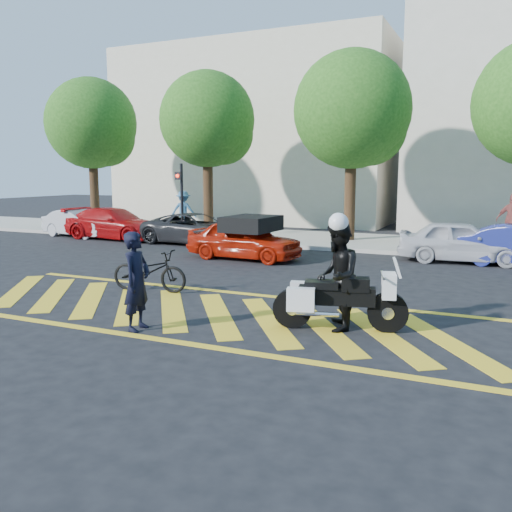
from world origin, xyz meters
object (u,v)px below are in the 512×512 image
at_px(bicycle, 149,271).
at_px(parked_far_left, 79,223).
at_px(police_motorcycle, 338,298).
at_px(parked_left, 114,224).
at_px(officer_bike, 137,281).
at_px(officer_moto, 337,277).
at_px(parked_mid_left, 196,229).
at_px(red_convertible, 244,239).
at_px(parked_mid_right, 462,242).

relative_size(bicycle, parked_far_left, 0.53).
relative_size(police_motorcycle, parked_left, 0.52).
xyz_separation_m(officer_bike, officer_moto, (3.28, 1.51, 0.08)).
height_order(officer_bike, parked_mid_left, officer_bike).
bearing_deg(red_convertible, parked_far_left, 77.73).
xyz_separation_m(red_convertible, parked_mid_left, (-3.41, 2.63, -0.04)).
bearing_deg(red_convertible, parked_mid_left, 55.71).
bearing_deg(red_convertible, parked_left, 73.96).
distance_m(parked_far_left, parked_left, 1.94).
bearing_deg(parked_far_left, parked_mid_left, -82.27).
distance_m(red_convertible, parked_left, 7.93).
distance_m(officer_bike, bicycle, 3.27).
bearing_deg(police_motorcycle, officer_bike, -169.90).
distance_m(police_motorcycle, parked_far_left, 17.19).
height_order(officer_bike, parked_mid_right, officer_bike).
height_order(police_motorcycle, red_convertible, red_convertible).
xyz_separation_m(police_motorcycle, parked_mid_left, (-8.49, 9.26, 0.03)).
distance_m(red_convertible, parked_far_left, 9.77).
bearing_deg(police_motorcycle, bicycle, 151.51).
xyz_separation_m(bicycle, parked_mid_right, (6.52, 7.65, 0.16)).
xyz_separation_m(bicycle, parked_far_left, (-9.47, 8.00, 0.10)).
relative_size(officer_bike, police_motorcycle, 0.75).
distance_m(officer_moto, parked_far_left, 17.18).
xyz_separation_m(bicycle, red_convertible, (-0.06, 5.37, 0.15)).
bearing_deg(officer_bike, parked_mid_left, 20.08).
xyz_separation_m(officer_bike, bicycle, (-1.71, 2.76, -0.40)).
bearing_deg(bicycle, parked_mid_left, 16.25).
bearing_deg(parked_mid_left, red_convertible, -124.51).
distance_m(bicycle, parked_left, 10.99).
bearing_deg(bicycle, police_motorcycle, -111.32).
bearing_deg(parked_left, parked_mid_right, -89.63).
bearing_deg(parked_mid_left, police_motorcycle, -134.36).
height_order(officer_moto, parked_mid_left, officer_moto).
relative_size(officer_moto, parked_mid_right, 0.50).
height_order(red_convertible, parked_left, parked_left).
relative_size(officer_bike, parked_left, 0.39).
xyz_separation_m(red_convertible, parked_far_left, (-9.41, 2.63, -0.05)).
relative_size(bicycle, red_convertible, 0.50).
distance_m(police_motorcycle, parked_left, 15.59).
distance_m(officer_moto, parked_mid_left, 12.54).
bearing_deg(officer_bike, red_convertible, 6.65).
bearing_deg(parked_mid_right, parked_left, 84.81).
bearing_deg(parked_left, officer_bike, -137.52).
bearing_deg(parked_mid_left, parked_far_left, 93.13).
xyz_separation_m(officer_moto, red_convertible, (-5.05, 6.62, -0.33)).
bearing_deg(bicycle, officer_bike, -155.42).
xyz_separation_m(parked_far_left, parked_left, (1.94, 0.00, 0.07)).
distance_m(red_convertible, parked_mid_right, 6.97).
distance_m(officer_bike, police_motorcycle, 3.64).
height_order(officer_bike, officer_moto, officer_moto).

